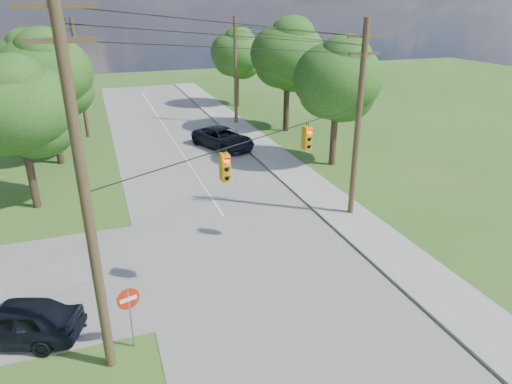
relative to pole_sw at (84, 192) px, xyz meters
name	(u,v)px	position (x,y,z in m)	size (l,w,h in m)	color
ground	(246,340)	(4.60, -0.40, -6.23)	(140.00, 140.00, 0.00)	#355B1E
main_road	(253,261)	(6.60, 4.60, -6.21)	(10.00, 100.00, 0.03)	gray
sidewalk_east	(377,237)	(13.30, 4.60, -6.17)	(2.60, 100.00, 0.12)	#AAA79F
pole_sw	(84,192)	(0.00, 0.00, 0.00)	(2.00, 0.32, 12.00)	brown
pole_ne	(358,120)	(13.50, 7.60, -0.76)	(2.00, 0.32, 10.50)	brown
pole_north_e	(235,71)	(13.50, 29.60, -1.10)	(2.00, 0.32, 10.00)	brown
pole_north_w	(80,78)	(-0.40, 29.60, -1.10)	(2.00, 0.32, 10.00)	brown
power_lines	(201,45)	(6.10, 11.14, 2.93)	(13.93, 29.62, 4.93)	black
traffic_signals	(270,151)	(7.15, 4.03, -0.73)	(4.91, 3.27, 1.05)	#E09F0D
tree_w_near	(17,107)	(-3.40, 14.60, -0.30)	(6.00, 6.00, 8.40)	#453022
tree_w_mid	(46,73)	(-2.40, 22.60, 0.35)	(6.40, 6.40, 9.22)	#453022
tree_w_far	(30,63)	(-4.40, 32.60, 0.02)	(6.00, 6.00, 8.73)	#453022
tree_e_near	(337,79)	(16.60, 15.60, 0.02)	(6.20, 6.20, 8.81)	#453022
tree_e_mid	(288,54)	(17.10, 25.60, 0.68)	(6.60, 6.60, 9.64)	#453022
tree_e_far	(237,53)	(16.10, 37.60, -0.31)	(5.80, 5.80, 8.32)	#453022
car_cross_dark	(14,322)	(-3.06, 2.30, -5.41)	(1.86, 4.62, 1.57)	black
car_main_north	(223,138)	(10.10, 22.22, -5.38)	(2.72, 5.91, 1.64)	black
do_not_enter_sign	(129,305)	(0.81, 0.60, -4.48)	(0.78, 0.25, 2.40)	gray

